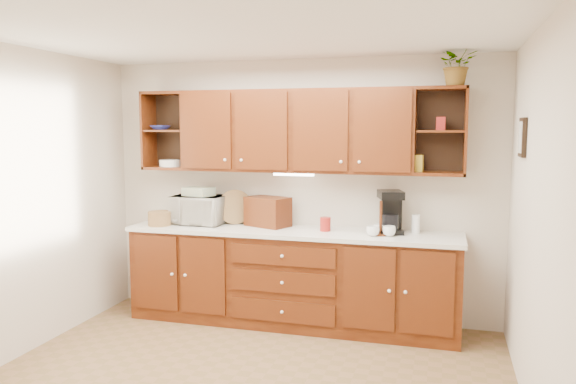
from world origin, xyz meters
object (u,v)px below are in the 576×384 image
Objects in this scene: coffee_maker at (390,212)px; potted_plant at (457,64)px; microwave at (199,210)px; bread_box at (268,212)px.

potted_plant is (0.56, -0.03, 1.34)m from coffee_maker.
potted_plant reaches higher than microwave.
coffee_maker is at bearing 176.65° from potted_plant.
microwave is at bearing 165.16° from coffee_maker.
coffee_maker is at bearing 21.93° from bread_box.
coffee_maker reaches higher than microwave.
bread_box is 1.05× the size of coffee_maker.
potted_plant is at bearing 21.12° from bread_box.
potted_plant is (2.49, 0.01, 1.39)m from microwave.
bread_box is at bearing 163.21° from coffee_maker.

